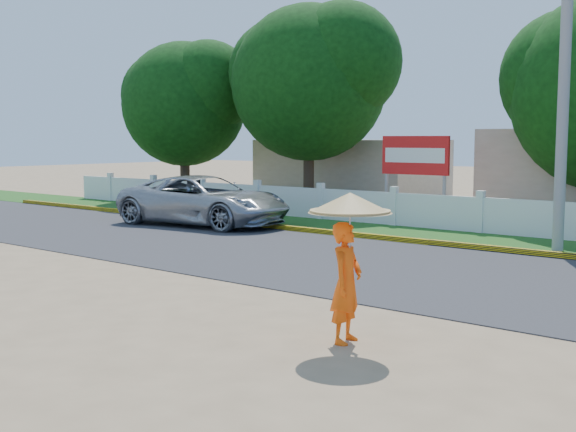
# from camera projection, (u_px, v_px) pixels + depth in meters

# --- Properties ---
(ground) EXTENTS (120.00, 120.00, 0.00)m
(ground) POSITION_uv_depth(u_px,v_px,m) (219.00, 296.00, 13.19)
(ground) COLOR #9E8460
(ground) RESTS_ON ground
(road) EXTENTS (60.00, 7.00, 0.02)m
(road) POSITION_uv_depth(u_px,v_px,m) (356.00, 262.00, 16.66)
(road) COLOR #38383A
(road) RESTS_ON ground
(grass_verge) EXTENTS (60.00, 3.50, 0.03)m
(grass_verge) POSITION_uv_depth(u_px,v_px,m) (458.00, 238.00, 20.71)
(grass_verge) COLOR #2D601E
(grass_verge) RESTS_ON ground
(curb) EXTENTS (40.00, 0.18, 0.16)m
(curb) POSITION_uv_depth(u_px,v_px,m) (430.00, 242.00, 19.39)
(curb) COLOR yellow
(curb) RESTS_ON ground
(fence) EXTENTS (40.00, 0.10, 1.10)m
(fence) POSITION_uv_depth(u_px,v_px,m) (480.00, 215.00, 21.77)
(fence) COLOR silver
(fence) RESTS_ON ground
(building_far) EXTENTS (8.00, 5.00, 2.80)m
(building_far) POSITION_uv_depth(u_px,v_px,m) (351.00, 170.00, 33.97)
(building_far) COLOR #B7AD99
(building_far) RESTS_ON ground
(utility_pole) EXTENTS (0.28, 0.28, 8.56)m
(utility_pole) POSITION_uv_depth(u_px,v_px,m) (564.00, 81.00, 17.87)
(utility_pole) COLOR gray
(utility_pole) RESTS_ON ground
(vehicle) EXTENTS (6.20, 3.41, 1.64)m
(vehicle) POSITION_uv_depth(u_px,v_px,m) (204.00, 200.00, 23.83)
(vehicle) COLOR #A0A4A8
(vehicle) RESTS_ON ground
(monk_with_parasol) EXTENTS (1.17, 1.17, 2.12)m
(monk_with_parasol) POSITION_uv_depth(u_px,v_px,m) (348.00, 245.00, 10.02)
(monk_with_parasol) COLOR #FF570D
(monk_with_parasol) RESTS_ON ground
(billboard) EXTENTS (2.50, 0.13, 2.95)m
(billboard) POSITION_uv_depth(u_px,v_px,m) (415.00, 160.00, 24.25)
(billboard) COLOR gray
(billboard) RESTS_ON ground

